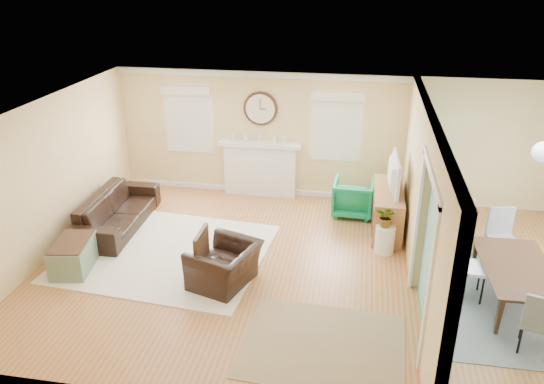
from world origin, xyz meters
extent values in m
plane|color=#A76230|center=(0.00, 0.00, 0.00)|extent=(9.00, 9.00, 0.00)
cube|color=#D7B67A|center=(0.00, 3.00, 1.30)|extent=(9.00, 0.02, 2.60)
cube|color=#D7B67A|center=(0.00, -3.00, 1.30)|extent=(9.00, 0.02, 2.60)
cube|color=#D7B67A|center=(-4.50, 0.00, 1.30)|extent=(0.02, 6.00, 2.60)
cube|color=white|center=(0.00, 0.00, 2.60)|extent=(9.00, 6.00, 0.02)
cube|color=#D7B67A|center=(1.50, 1.40, 1.30)|extent=(0.12, 3.20, 2.60)
cube|color=#D7B67A|center=(1.50, -2.50, 1.30)|extent=(0.12, 1.00, 2.60)
cube|color=#D7B67A|center=(1.50, -1.10, 2.40)|extent=(0.12, 1.80, 0.40)
cube|color=white|center=(1.43, -0.20, 1.10)|extent=(0.04, 0.12, 2.20)
cube|color=white|center=(1.43, -2.00, 1.10)|extent=(0.04, 0.12, 2.20)
cube|color=white|center=(1.43, -1.10, 2.20)|extent=(0.04, 1.92, 0.12)
cube|color=#64B0A2|center=(1.57, 0.00, 1.30)|extent=(0.02, 6.00, 2.60)
cube|color=white|center=(-1.50, 2.88, 0.55)|extent=(1.50, 0.24, 1.10)
cube|color=white|center=(-1.50, 2.85, 1.13)|extent=(1.70, 0.30, 0.08)
cube|color=black|center=(-1.50, 2.98, 0.50)|extent=(0.85, 0.02, 0.75)
cube|color=gold|center=(-1.50, 2.87, 0.42)|extent=(0.85, 0.02, 0.62)
cylinder|color=#482D1D|center=(-1.50, 2.97, 1.85)|extent=(0.70, 0.06, 0.70)
cylinder|color=silver|center=(-1.50, 2.94, 1.85)|extent=(0.60, 0.01, 0.60)
cube|color=black|center=(-1.50, 2.93, 1.95)|extent=(0.02, 0.01, 0.20)
cube|color=black|center=(-1.44, 2.93, 1.85)|extent=(0.12, 0.01, 0.02)
cube|color=white|center=(-3.05, 2.98, 1.55)|extent=(0.90, 0.03, 1.30)
cube|color=white|center=(-3.05, 2.95, 1.55)|extent=(1.00, 0.04, 1.40)
cube|color=#EEE5CE|center=(-3.05, 2.91, 2.18)|extent=(1.05, 0.10, 0.18)
cube|color=white|center=(0.05, 2.98, 1.55)|extent=(0.90, 0.03, 1.30)
cube|color=white|center=(0.05, 2.95, 1.55)|extent=(1.00, 0.04, 1.40)
cube|color=#EEE5CE|center=(0.05, 2.91, 2.18)|extent=(1.05, 0.10, 0.18)
sphere|color=white|center=(3.00, 0.00, 2.20)|extent=(0.30, 0.30, 0.30)
cube|color=#EEE5CE|center=(-2.60, 0.13, 0.01)|extent=(3.52, 3.12, 0.02)
cube|color=#958059|center=(0.24, -1.80, 0.01)|extent=(2.17, 1.81, 0.01)
cube|color=slate|center=(2.90, -0.38, 0.01)|extent=(2.32, 2.90, 0.01)
imported|color=black|center=(-3.83, 0.91, 0.33)|extent=(0.96, 2.29, 0.66)
imported|color=black|center=(-1.38, -0.61, 0.33)|extent=(1.14, 1.22, 0.65)
imported|color=#08734A|center=(0.48, 2.22, 0.36)|extent=(0.80, 0.82, 0.71)
cube|color=slate|center=(-3.88, -0.62, 0.25)|extent=(0.69, 0.97, 0.49)
cube|color=#482D1D|center=(-3.88, -0.62, 0.50)|extent=(0.65, 0.92, 0.02)
cube|color=#9D7441|center=(1.11, 1.66, 0.40)|extent=(0.52, 1.55, 0.80)
cube|color=#482D1D|center=(0.85, 1.20, 0.55)|extent=(0.01, 0.41, 0.22)
cube|color=#482D1D|center=(0.85, 1.20, 0.28)|extent=(0.01, 0.41, 0.22)
cube|color=#482D1D|center=(0.85, 1.66, 0.55)|extent=(0.01, 0.41, 0.22)
cube|color=#482D1D|center=(0.85, 1.66, 0.28)|extent=(0.01, 0.41, 0.22)
cube|color=#482D1D|center=(0.85, 2.12, 0.55)|extent=(0.01, 0.41, 0.22)
cube|color=#482D1D|center=(0.85, 2.12, 0.28)|extent=(0.01, 0.41, 0.22)
imported|color=black|center=(1.09, 1.66, 1.12)|extent=(0.19, 1.10, 0.63)
cylinder|color=white|center=(1.06, 0.80, 0.24)|extent=(0.33, 0.33, 0.49)
imported|color=#337F33|center=(1.06, 0.80, 0.68)|extent=(0.44, 0.42, 0.38)
imported|color=#482D1D|center=(2.90, -0.38, 0.30)|extent=(1.02, 1.76, 0.61)
cube|color=slate|center=(2.92, 0.71, 0.46)|extent=(0.52, 0.52, 0.05)
cube|color=slate|center=(2.92, 0.71, 0.71)|extent=(0.42, 0.15, 0.51)
cylinder|color=black|center=(3.05, 0.92, 0.21)|extent=(0.03, 0.03, 0.42)
cylinder|color=black|center=(3.13, 0.58, 0.21)|extent=(0.03, 0.03, 0.42)
cylinder|color=black|center=(2.71, 0.83, 0.21)|extent=(0.03, 0.03, 0.42)
cylinder|color=black|center=(2.80, 0.50, 0.21)|extent=(0.03, 0.03, 0.42)
cube|color=slate|center=(2.89, -1.43, 0.43)|extent=(0.50, 0.50, 0.05)
cube|color=slate|center=(2.89, -1.43, 0.66)|extent=(0.39, 0.17, 0.47)
cylinder|color=black|center=(2.69, -1.54, 0.20)|extent=(0.03, 0.03, 0.40)
cylinder|color=black|center=(2.79, -1.23, 0.20)|extent=(0.03, 0.03, 0.40)
cube|color=white|center=(2.24, -0.32, 0.49)|extent=(0.49, 0.49, 0.05)
cube|color=white|center=(2.24, -0.32, 0.77)|extent=(0.08, 0.46, 0.55)
cylinder|color=black|center=(2.07, -0.12, 0.23)|extent=(0.03, 0.03, 0.46)
cylinder|color=black|center=(2.44, -0.15, 0.23)|extent=(0.03, 0.03, 0.46)
cylinder|color=black|center=(2.04, -0.49, 0.23)|extent=(0.03, 0.03, 0.46)
cylinder|color=black|center=(2.41, -0.52, 0.23)|extent=(0.03, 0.03, 0.46)
camera|label=1|loc=(0.53, -7.36, 4.59)|focal=35.00mm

